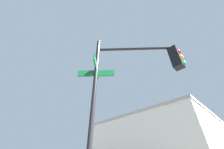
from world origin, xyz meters
TOP-DOWN VIEW (x-y plane):
  - traffic_signal_near at (-5.92, -6.53)m, footprint 2.41×2.34m
  - building_stucco at (-17.82, 17.87)m, footprint 19.94×20.05m

SIDE VIEW (x-z plane):
  - traffic_signal_near at x=-5.92m, z-range 1.12..6.49m
  - building_stucco at x=-17.82m, z-range 0.01..8.85m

